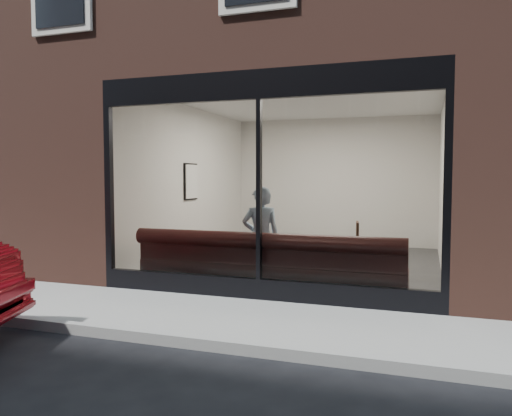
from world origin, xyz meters
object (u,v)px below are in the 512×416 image
(cafe_table_right, at_px, (360,241))
(person, at_px, (261,238))
(cafe_table_left, at_px, (199,235))
(banquette, at_px, (268,279))
(cafe_chair_right, at_px, (346,262))

(cafe_table_right, bearing_deg, person, -158.75)
(cafe_table_left, bearing_deg, cafe_table_right, 1.85)
(person, xyz_separation_m, cafe_table_right, (1.43, 0.56, -0.05))
(banquette, distance_m, cafe_table_left, 1.71)
(person, xyz_separation_m, cafe_chair_right, (1.08, 1.48, -0.55))
(cafe_table_left, xyz_separation_m, cafe_chair_right, (2.35, 1.01, -0.50))
(cafe_table_left, relative_size, cafe_table_right, 1.02)
(cafe_table_left, relative_size, cafe_chair_right, 1.53)
(banquette, relative_size, cafe_chair_right, 9.35)
(person, relative_size, cafe_table_left, 2.42)
(banquette, height_order, cafe_table_right, cafe_table_right)
(banquette, relative_size, cafe_table_left, 6.10)
(banquette, bearing_deg, cafe_chair_right, 62.78)
(person, distance_m, cafe_table_left, 1.35)
(cafe_table_right, bearing_deg, banquette, -146.70)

